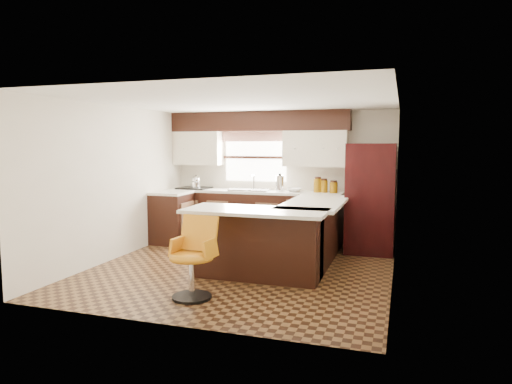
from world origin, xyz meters
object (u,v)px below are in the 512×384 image
(peninsula_long, at_px, (312,234))
(peninsula_return, at_px, (259,245))
(bar_chair, at_px, (191,258))
(refrigerator, at_px, (371,198))

(peninsula_long, height_order, peninsula_return, same)
(peninsula_return, xyz_separation_m, bar_chair, (-0.49, -1.06, 0.03))
(peninsula_return, relative_size, refrigerator, 0.91)
(peninsula_return, distance_m, refrigerator, 2.41)
(peninsula_long, distance_m, bar_chair, 2.27)
(peninsula_return, height_order, refrigerator, refrigerator)
(refrigerator, distance_m, bar_chair, 3.55)
(bar_chair, bearing_deg, peninsula_long, 68.04)
(peninsula_long, bearing_deg, refrigerator, 51.45)
(peninsula_long, xyz_separation_m, bar_chair, (-1.02, -2.03, 0.03))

